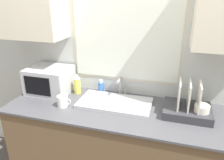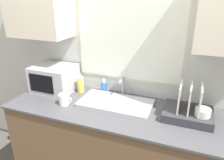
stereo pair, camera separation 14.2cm
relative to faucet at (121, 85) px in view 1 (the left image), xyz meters
The scene contains 9 objects.
countertop 0.63m from the faucet, 85.79° to the right, with size 1.98×0.70×0.92m.
wall_back 0.38m from the faucet, 76.34° to the left, with size 6.00×0.38×2.60m.
sink_basin 0.21m from the faucet, 91.56° to the right, with size 0.66×0.36×0.03m.
faucet is the anchor object (origin of this frame).
microwave 0.73m from the faucet, behind, with size 0.42×0.35×0.26m.
dish_rack 0.66m from the faucet, 16.83° to the right, with size 0.39×0.31×0.29m.
spray_bottle 0.44m from the faucet, behind, with size 0.07×0.07×0.21m.
soap_bottle 0.22m from the faucet, behind, with size 0.06×0.06×0.14m.
mug_near_sink 0.58m from the faucet, 141.42° to the right, with size 0.13×0.09×0.10m.
Camera 1 is at (0.46, -1.32, 1.89)m, focal length 35.00 mm.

